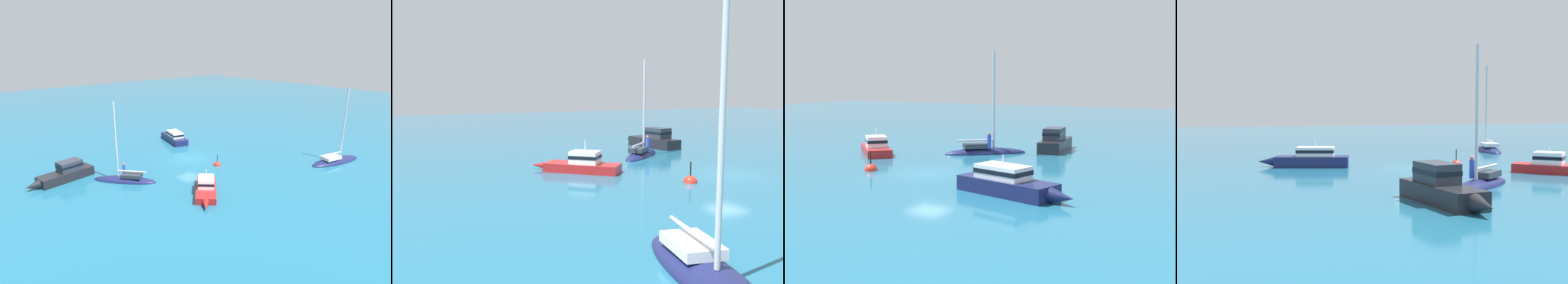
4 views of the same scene
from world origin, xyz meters
The scene contains 7 objects.
ground_plane centered at (0.00, 0.00, 0.00)m, with size 160.00×160.00×0.00m, color #1E607F.
powerboat centered at (-7.35, 3.25, 0.65)m, with size 7.14×3.29×2.09m.
sloop centered at (0.96, -9.50, 0.17)m, with size 6.21×5.65×8.81m.
sailboat centered at (12.51, 12.60, 0.13)m, with size 3.61×7.78×9.40m.
launch centered at (-3.33, -14.17, 0.76)m, with size 2.69×7.18×1.98m.
powerboat_1 centered at (8.67, -5.12, 0.56)m, with size 5.63×5.39×2.28m.
channel_buoy centered at (3.95, 1.03, 0.01)m, with size 0.88×0.88×1.76m.
Camera 1 is at (30.05, -25.02, 13.88)m, focal length 30.59 mm.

